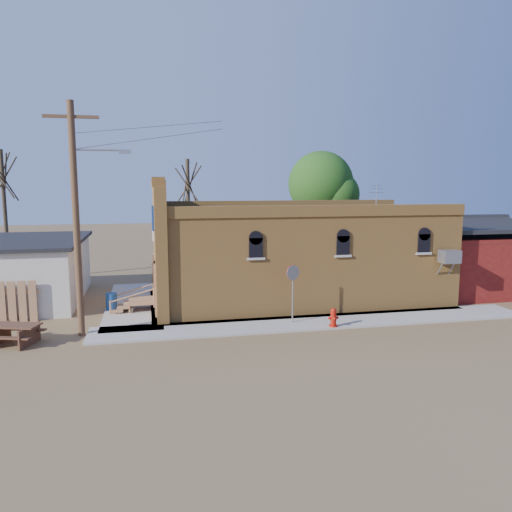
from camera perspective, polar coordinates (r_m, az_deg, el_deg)
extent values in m
plane|color=brown|center=(20.52, 3.91, -8.56)|extent=(120.00, 120.00, 0.00)
cube|color=#9E9991|center=(21.78, 7.08, -7.50)|extent=(19.00, 2.20, 0.08)
cube|color=#9E9991|center=(25.56, -13.73, -5.32)|extent=(2.60, 10.00, 0.08)
cube|color=#C7863C|center=(25.76, 4.85, -0.01)|extent=(14.00, 7.00, 4.50)
cube|color=black|center=(25.54, 4.91, 5.11)|extent=(13.80, 6.80, 0.12)
cube|color=#C7863C|center=(24.56, -10.95, 1.00)|extent=(0.50, 7.40, 5.80)
cube|color=navy|center=(23.25, -11.69, 3.31)|extent=(0.08, 1.10, 1.56)
cube|color=gray|center=(24.76, 21.25, -0.05)|extent=(0.85, 0.65, 0.60)
cube|color=maroon|center=(30.03, 22.44, -0.69)|extent=(5.00, 6.00, 3.20)
cylinder|color=#4A301D|center=(20.30, -19.86, 3.73)|extent=(0.26, 0.26, 9.00)
cube|color=#4A301D|center=(20.41, -20.41, 14.71)|extent=(2.00, 0.12, 0.12)
cylinder|color=gray|center=(20.19, -17.66, 11.49)|extent=(1.80, 0.08, 0.08)
cube|color=gray|center=(20.13, -14.76, 11.47)|extent=(0.45, 0.22, 0.14)
cylinder|color=#433626|center=(32.04, -7.73, 4.24)|extent=(0.24, 0.24, 7.50)
cylinder|color=#433626|center=(34.01, -26.74, 4.09)|extent=(0.24, 0.24, 8.00)
cylinder|color=#433626|center=(34.46, 7.34, 3.52)|extent=(0.28, 0.28, 6.30)
sphere|color=#2B4E16|center=(34.35, 7.42, 8.18)|extent=(4.40, 4.40, 4.40)
cylinder|color=#A31509|center=(21.06, 8.81, -7.88)|extent=(0.44, 0.44, 0.06)
cylinder|color=#A31509|center=(20.98, 8.83, -7.02)|extent=(0.31, 0.31, 0.59)
sphere|color=#A31509|center=(20.90, 8.85, -6.21)|extent=(0.24, 0.24, 0.24)
cylinder|color=#A31509|center=(20.84, 8.98, -7.11)|extent=(0.15, 0.16, 0.11)
cylinder|color=#A31509|center=(20.92, 8.44, -7.03)|extent=(0.16, 0.15, 0.11)
cylinder|color=#A31509|center=(21.03, 9.22, -6.97)|extent=(0.16, 0.15, 0.11)
cylinder|color=gray|center=(21.26, 4.21, -4.62)|extent=(0.06, 0.06, 2.24)
cylinder|color=gray|center=(21.04, 4.26, -1.92)|extent=(0.64, 0.27, 0.67)
cylinder|color=#B60A1A|center=(21.08, 4.23, -1.90)|extent=(0.64, 0.27, 0.67)
cylinder|color=navy|center=(24.42, -16.18, -5.00)|extent=(0.64, 0.64, 0.79)
cube|color=#543221|center=(20.44, -24.42, -8.30)|extent=(0.51, 1.38, 0.72)
cube|color=#543221|center=(20.66, -25.97, -7.14)|extent=(2.01, 1.35, 0.06)
cube|color=#543221|center=(20.28, -26.76, -8.37)|extent=(1.84, 0.82, 0.05)
cube|color=#543221|center=(21.20, -25.11, -7.57)|extent=(1.84, 0.82, 0.05)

